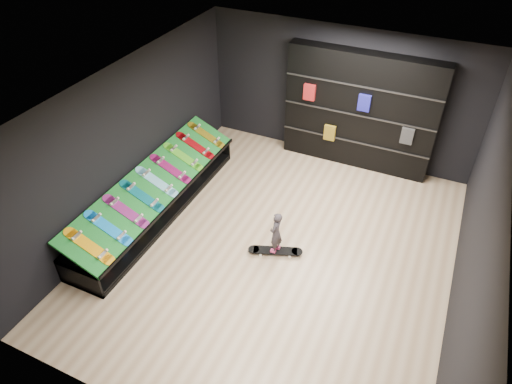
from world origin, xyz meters
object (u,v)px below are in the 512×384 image
at_px(floor_skateboard, 275,252).
at_px(child, 276,240).
at_px(display_rack, 158,201).
at_px(back_shelving, 360,111).

distance_m(floor_skateboard, child, 0.29).
bearing_deg(child, display_rack, -90.02).
relative_size(floor_skateboard, child, 1.94).
xyz_separation_m(display_rack, back_shelving, (3.05, 3.32, 1.05)).
bearing_deg(floor_skateboard, back_shelving, 61.78).
bearing_deg(back_shelving, child, -97.79).
xyz_separation_m(display_rack, child, (2.58, -0.13, 0.09)).
bearing_deg(floor_skateboard, display_rack, 156.68).
distance_m(display_rack, floor_skateboard, 2.59).
height_order(back_shelving, child, back_shelving).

